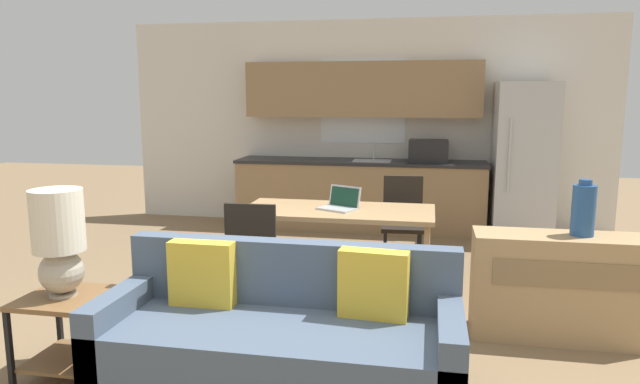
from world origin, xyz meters
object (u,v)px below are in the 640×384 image
object	(u,v)px
vase	(584,210)
laptop	(341,203)
table_lamp	(59,239)
dining_chair_far_right	(403,218)
refrigerator	(523,161)
dining_table	(338,216)
credenza	(558,287)
dining_chair_near_left	(255,253)
couch	(281,335)
side_table	(68,322)

from	to	relation	value
vase	laptop	distance (m)	1.99
table_lamp	laptop	size ratio (longest dim) A/B	1.64
dining_chair_far_right	refrigerator	bearing A→B (deg)	44.36
refrigerator	vase	xyz separation A→B (m)	(-0.04, -3.04, -0.00)
dining_table	table_lamp	xyz separation A→B (m)	(-1.37, -1.96, 0.21)
vase	dining_chair_far_right	size ratio (longest dim) A/B	0.43
credenza	dining_chair_near_left	world-z (taller)	dining_chair_near_left
vase	laptop	size ratio (longest dim) A/B	0.99
couch	table_lamp	xyz separation A→B (m)	(-1.34, -0.08, 0.53)
dining_chair_far_right	credenza	bearing A→B (deg)	-56.54
dining_chair_near_left	laptop	bearing A→B (deg)	-128.00
couch	table_lamp	bearing A→B (deg)	-176.47
refrigerator	dining_table	distance (m)	2.98
couch	laptop	world-z (taller)	laptop
credenza	dining_chair_far_right	bearing A→B (deg)	127.14
couch	dining_chair_far_right	size ratio (longest dim) A/B	2.24
couch	dining_chair_near_left	size ratio (longest dim) A/B	2.24
refrigerator	side_table	world-z (taller)	refrigerator
dining_table	couch	size ratio (longest dim) A/B	0.82
dining_chair_far_right	laptop	distance (m)	0.96
refrigerator	couch	size ratio (longest dim) A/B	0.92
side_table	credenza	distance (m)	3.29
couch	side_table	size ratio (longest dim) A/B	3.94
couch	side_table	distance (m)	1.34
refrigerator	side_table	bearing A→B (deg)	-127.54
dining_chair_near_left	side_table	bearing A→B (deg)	54.11
refrigerator	dining_chair_far_right	xyz separation A→B (m)	(-1.36, -1.51, -0.44)
vase	laptop	bearing A→B (deg)	157.26
dining_chair_near_left	table_lamp	bearing A→B (deg)	53.83
dining_chair_far_right	laptop	world-z (taller)	laptop
refrigerator	dining_chair_near_left	bearing A→B (deg)	-128.76
table_lamp	dining_chair_far_right	size ratio (longest dim) A/B	0.72
couch	dining_chair_far_right	distance (m)	2.71
table_lamp	dining_chair_far_right	distance (m)	3.36
dining_chair_far_right	dining_chair_near_left	xyz separation A→B (m)	(-1.08, -1.52, 0.00)
side_table	dining_chair_far_right	size ratio (longest dim) A/B	0.57
dining_chair_near_left	refrigerator	bearing A→B (deg)	-130.35
table_lamp	dining_chair_near_left	xyz separation A→B (m)	(0.83, 1.21, -0.38)
credenza	dining_chair_far_right	xyz separation A→B (m)	(-1.17, 1.55, 0.12)
dining_table	laptop	size ratio (longest dim) A/B	4.25
side_table	vase	world-z (taller)	vase
table_lamp	refrigerator	bearing A→B (deg)	52.39
credenza	vase	size ratio (longest dim) A/B	3.00
refrigerator	dining_table	world-z (taller)	refrigerator
side_table	credenza	size ratio (longest dim) A/B	0.44
credenza	vase	distance (m)	0.58
side_table	credenza	xyz separation A→B (m)	(3.07, 1.18, 0.03)
refrigerator	dining_chair_far_right	world-z (taller)	refrigerator
table_lamp	vase	xyz separation A→B (m)	(3.22, 1.20, 0.06)
dining_table	dining_chair_near_left	distance (m)	0.94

